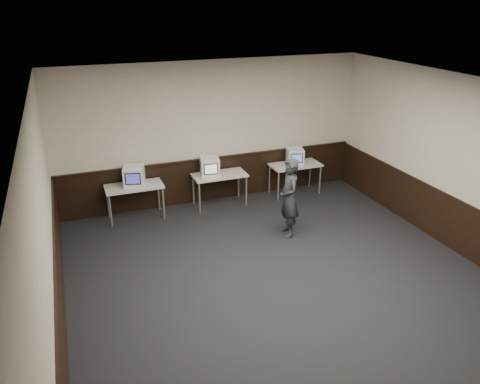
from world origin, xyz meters
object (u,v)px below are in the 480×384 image
(emac_right, at_px, (295,156))
(desk_left, at_px, (134,189))
(person, at_px, (289,198))
(emac_left, at_px, (134,176))
(desk_right, at_px, (295,167))
(desk_center, at_px, (220,177))
(emac_center, at_px, (210,167))

(emac_right, bearing_deg, desk_left, -163.68)
(person, bearing_deg, emac_right, 158.44)
(emac_left, xyz_separation_m, emac_right, (3.76, 0.00, -0.02))
(emac_right, bearing_deg, desk_right, -20.71)
(desk_right, bearing_deg, person, -120.54)
(desk_center, height_order, emac_right, emac_right)
(desk_left, bearing_deg, desk_center, 0.00)
(desk_right, bearing_deg, desk_left, 180.00)
(desk_center, distance_m, emac_right, 1.90)
(desk_right, relative_size, person, 0.75)
(emac_right, xyz_separation_m, person, (-1.07, -1.85, -0.14))
(emac_left, height_order, emac_right, emac_left)
(emac_left, distance_m, person, 3.27)
(desk_right, xyz_separation_m, person, (-1.08, -1.84, 0.12))
(desk_left, xyz_separation_m, emac_left, (0.02, 0.01, 0.28))
(person, bearing_deg, desk_center, -147.47)
(desk_right, height_order, emac_right, emac_right)
(desk_center, bearing_deg, desk_right, 0.00)
(desk_center, distance_m, person, 2.01)
(desk_center, distance_m, emac_center, 0.35)
(desk_center, distance_m, emac_left, 1.90)
(emac_right, bearing_deg, desk_center, -163.53)
(person, bearing_deg, desk_left, -115.51)
(desk_left, xyz_separation_m, emac_center, (1.68, 0.01, 0.28))
(emac_left, relative_size, emac_center, 1.07)
(desk_right, xyz_separation_m, emac_left, (-3.78, 0.01, 0.28))
(desk_center, bearing_deg, emac_left, 179.73)
(emac_center, bearing_deg, emac_left, -169.14)
(emac_center, height_order, emac_right, emac_center)
(person, bearing_deg, emac_left, -115.85)
(desk_center, relative_size, emac_left, 2.24)
(desk_center, bearing_deg, emac_right, 0.30)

